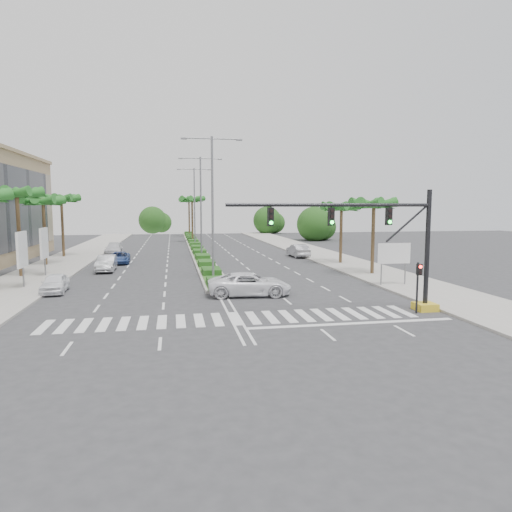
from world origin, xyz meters
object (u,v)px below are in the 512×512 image
at_px(car_parked_a, 55,283).
at_px(car_crossing, 250,284).
at_px(car_parked_c, 119,258).
at_px(car_parked_d, 114,249).
at_px(car_parked_b, 106,263).
at_px(car_right, 298,251).

height_order(car_parked_a, car_crossing, car_crossing).
xyz_separation_m(car_parked_c, car_parked_d, (-1.83, 10.12, 0.08)).
height_order(car_parked_c, car_crossing, car_crossing).
distance_m(car_parked_a, car_parked_b, 10.95).
distance_m(car_parked_a, car_parked_c, 16.83).
xyz_separation_m(car_crossing, car_right, (9.91, 23.04, -0.02)).
bearing_deg(car_parked_a, car_right, 36.54).
bearing_deg(car_parked_d, car_crossing, -67.84).
relative_size(car_parked_a, car_parked_d, 0.82).
relative_size(car_parked_c, car_crossing, 0.79).
distance_m(car_parked_b, car_crossing, 18.44).
bearing_deg(car_crossing, car_parked_b, 43.47).
xyz_separation_m(car_parked_c, car_crossing, (11.01, -20.23, 0.17)).
height_order(car_parked_b, car_right, car_right).
bearing_deg(car_parked_c, car_right, 5.19).
bearing_deg(car_right, car_parked_d, -20.98).
bearing_deg(car_parked_b, car_parked_d, 93.33).
distance_m(car_crossing, car_right, 25.08).
bearing_deg(car_parked_a, car_crossing, -17.69).
xyz_separation_m(car_parked_a, car_crossing, (13.69, -3.61, 0.12)).
height_order(car_parked_c, car_parked_d, car_parked_d).
xyz_separation_m(car_parked_b, car_parked_c, (0.56, 5.87, -0.13)).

